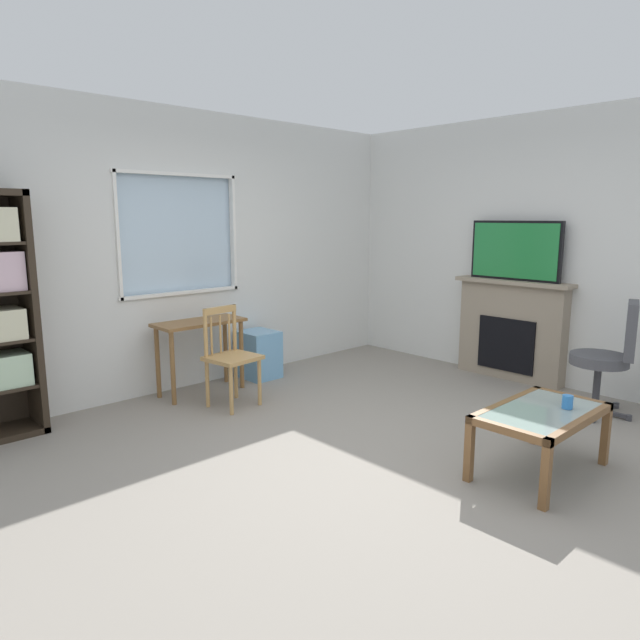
% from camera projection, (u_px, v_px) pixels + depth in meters
% --- Properties ---
extents(ground, '(6.24, 5.80, 0.02)m').
position_uv_depth(ground, '(367.00, 452.00, 4.17)').
color(ground, gray).
extents(wall_back_with_window, '(5.24, 0.15, 2.72)m').
position_uv_depth(wall_back_with_window, '(191.00, 252.00, 5.65)').
color(wall_back_with_window, silver).
rests_on(wall_back_with_window, ground).
extents(wall_right, '(0.12, 5.00, 2.72)m').
position_uv_depth(wall_right, '(546.00, 250.00, 5.73)').
color(wall_right, silver).
rests_on(wall_right, ground).
extents(desk_under_window, '(0.86, 0.38, 0.72)m').
position_uv_depth(desk_under_window, '(200.00, 335.00, 5.44)').
color(desk_under_window, brown).
rests_on(desk_under_window, ground).
extents(wooden_chair, '(0.46, 0.45, 0.90)m').
position_uv_depth(wooden_chair, '(230.00, 356.00, 5.08)').
color(wooden_chair, tan).
rests_on(wooden_chair, ground).
extents(plastic_drawer_unit, '(0.35, 0.40, 0.50)m').
position_uv_depth(plastic_drawer_unit, '(259.00, 354.00, 6.03)').
color(plastic_drawer_unit, '#72ADDB').
rests_on(plastic_drawer_unit, ground).
extents(fireplace, '(0.26, 1.24, 1.05)m').
position_uv_depth(fireplace, '(511.00, 329.00, 5.95)').
color(fireplace, gray).
rests_on(fireplace, ground).
extents(tv, '(0.06, 0.97, 0.61)m').
position_uv_depth(tv, '(515.00, 251.00, 5.78)').
color(tv, black).
rests_on(tv, fireplace).
extents(office_chair, '(0.58, 0.56, 1.00)m').
position_uv_depth(office_chair, '(611.00, 352.00, 4.83)').
color(office_chair, '#4C4C51').
rests_on(office_chair, ground).
extents(coffee_table, '(0.96, 0.56, 0.44)m').
position_uv_depth(coffee_table, '(541.00, 419.00, 3.74)').
color(coffee_table, '#8C9E99').
rests_on(coffee_table, ground).
extents(sippy_cup, '(0.07, 0.07, 0.09)m').
position_uv_depth(sippy_cup, '(568.00, 402.00, 3.74)').
color(sippy_cup, '#337FD6').
rests_on(sippy_cup, coffee_table).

